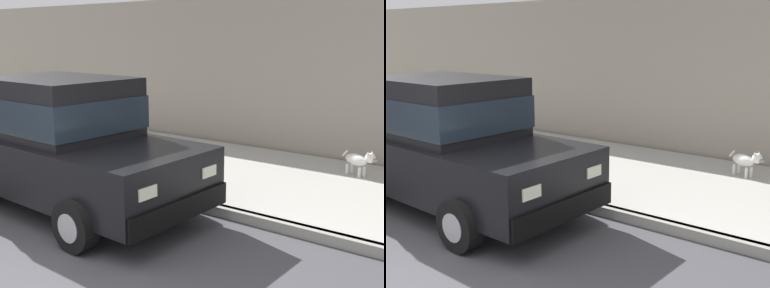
# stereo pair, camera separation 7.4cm
# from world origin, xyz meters

# --- Properties ---
(curb) EXTENTS (0.16, 64.00, 0.14)m
(curb) POSITION_xyz_m (3.20, 0.00, 0.07)
(curb) COLOR gray
(curb) RESTS_ON ground
(sidewalk) EXTENTS (3.60, 64.00, 0.14)m
(sidewalk) POSITION_xyz_m (5.00, 0.00, 0.07)
(sidewalk) COLOR #A8A59E
(sidewalk) RESTS_ON ground
(car_black_sedan) EXTENTS (2.16, 4.67, 1.92)m
(car_black_sedan) POSITION_xyz_m (2.15, 1.70, 0.98)
(car_black_sedan) COLOR black
(car_black_sedan) RESTS_ON ground
(dog_white) EXTENTS (0.39, 0.71, 0.49)m
(dog_white) POSITION_xyz_m (5.87, -1.49, 0.43)
(dog_white) COLOR white
(dog_white) RESTS_ON sidewalk
(building_facade) EXTENTS (0.50, 20.00, 3.35)m
(building_facade) POSITION_xyz_m (7.10, 5.42, 1.67)
(building_facade) COLOR #9E9384
(building_facade) RESTS_ON ground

